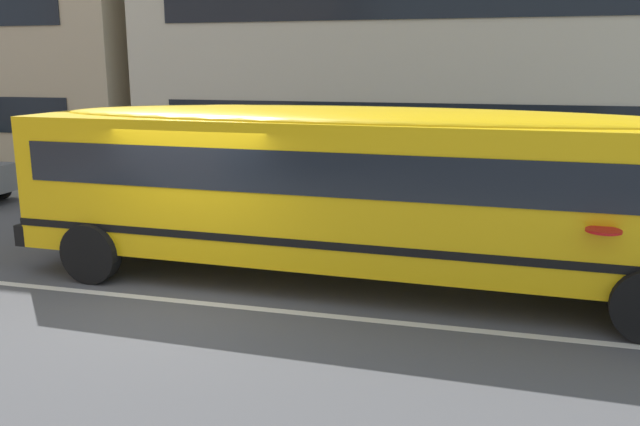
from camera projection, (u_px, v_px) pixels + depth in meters
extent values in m
plane|color=#4C4C4F|center=(182.00, 301.00, 9.82)|extent=(400.00, 400.00, 0.00)
cube|color=gray|center=(315.00, 202.00, 16.81)|extent=(120.00, 3.00, 0.01)
cube|color=silver|center=(182.00, 301.00, 9.82)|extent=(110.00, 0.16, 0.01)
cube|color=yellow|center=(357.00, 187.00, 10.33)|extent=(10.84, 2.76, 2.16)
cube|color=black|center=(67.00, 220.00, 12.06)|extent=(0.27, 2.45, 0.35)
cube|color=black|center=(358.00, 163.00, 10.24)|extent=(10.20, 2.78, 0.63)
cube|color=black|center=(357.00, 227.00, 10.47)|extent=(10.86, 2.79, 0.12)
ellipsoid|color=yellow|center=(358.00, 118.00, 10.09)|extent=(10.41, 2.55, 0.35)
cylinder|color=red|center=(604.00, 231.00, 8.08)|extent=(0.44, 0.44, 0.03)
cylinder|color=black|center=(622.00, 253.00, 10.57)|extent=(0.99, 0.30, 0.98)
cylinder|color=black|center=(168.00, 220.00, 12.86)|extent=(0.99, 0.30, 0.98)
cylinder|color=black|center=(91.00, 253.00, 10.57)|extent=(0.99, 0.30, 0.98)
cylinder|color=black|center=(0.00, 188.00, 17.17)|extent=(0.60, 0.18, 0.60)
cube|color=black|center=(395.00, 124.00, 17.33)|extent=(13.10, 0.04, 1.10)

